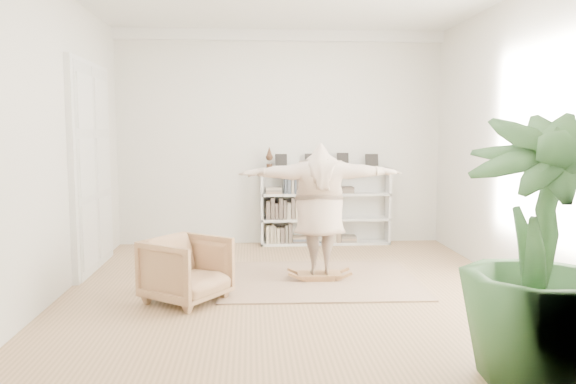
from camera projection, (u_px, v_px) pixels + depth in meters
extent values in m
plane|color=olive|center=(294.00, 291.00, 6.78)|extent=(6.00, 6.00, 0.00)
plane|color=silver|center=(281.00, 138.00, 9.56)|extent=(5.50, 0.00, 5.50)
plane|color=silver|center=(331.00, 149.00, 3.61)|extent=(5.50, 0.00, 5.50)
plane|color=silver|center=(55.00, 142.00, 6.40)|extent=(0.00, 6.00, 6.00)
plane|color=silver|center=(521.00, 141.00, 6.77)|extent=(0.00, 6.00, 6.00)
cube|color=white|center=(281.00, 35.00, 9.32)|extent=(5.50, 0.12, 0.18)
cube|color=white|center=(91.00, 169.00, 7.74)|extent=(0.08, 1.78, 2.92)
cube|color=silver|center=(84.00, 171.00, 7.34)|extent=(0.06, 0.78, 2.80)
cube|color=silver|center=(101.00, 167.00, 8.13)|extent=(0.06, 0.78, 2.80)
cube|color=silver|center=(262.00, 207.00, 9.47)|extent=(0.04, 0.35, 1.30)
cube|color=silver|center=(388.00, 206.00, 9.61)|extent=(0.04, 0.35, 1.30)
cube|color=silver|center=(324.00, 205.00, 9.69)|extent=(2.20, 0.04, 1.30)
cube|color=silver|center=(325.00, 243.00, 9.61)|extent=(2.20, 0.35, 0.04)
cube|color=silver|center=(325.00, 219.00, 9.56)|extent=(2.20, 0.35, 0.04)
cube|color=silver|center=(325.00, 194.00, 9.52)|extent=(2.20, 0.35, 0.04)
cube|color=silver|center=(326.00, 169.00, 9.47)|extent=(2.20, 0.35, 0.04)
cube|color=black|center=(281.00, 161.00, 9.46)|extent=(0.18, 0.07, 0.24)
cube|color=black|center=(311.00, 161.00, 9.49)|extent=(0.18, 0.07, 0.24)
cube|color=black|center=(343.00, 161.00, 9.53)|extent=(0.18, 0.07, 0.24)
cube|color=black|center=(372.00, 161.00, 9.56)|extent=(0.18, 0.07, 0.24)
imported|color=tan|center=(187.00, 270.00, 6.30)|extent=(1.12, 1.11, 0.74)
cube|color=tan|center=(319.00, 280.00, 7.25)|extent=(2.54, 2.05, 0.02)
cube|color=#9A613D|center=(319.00, 274.00, 7.24)|extent=(0.57, 0.35, 0.03)
cube|color=#9A613D|center=(319.00, 277.00, 7.24)|extent=(0.38, 0.06, 0.04)
cube|color=#9A613D|center=(319.00, 277.00, 7.24)|extent=(0.38, 0.06, 0.04)
cube|color=#9A613D|center=(319.00, 274.00, 7.24)|extent=(0.22, 0.06, 0.11)
cube|color=#9A613D|center=(319.00, 274.00, 7.24)|extent=(0.22, 0.06, 0.11)
imported|color=#BEA38E|center=(320.00, 206.00, 7.14)|extent=(2.06, 0.60, 1.67)
imported|color=#2E582C|center=(539.00, 248.00, 4.25)|extent=(1.47, 1.47, 2.06)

